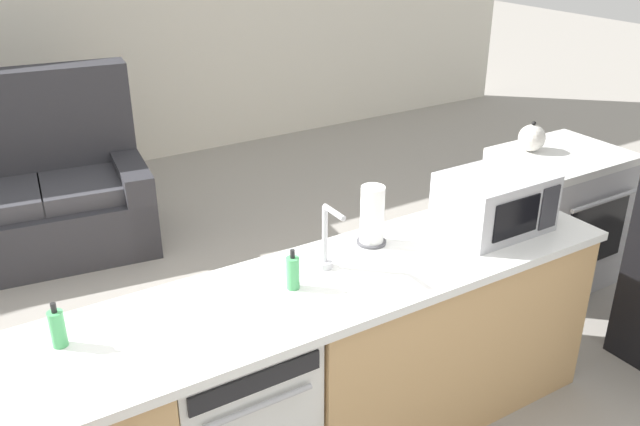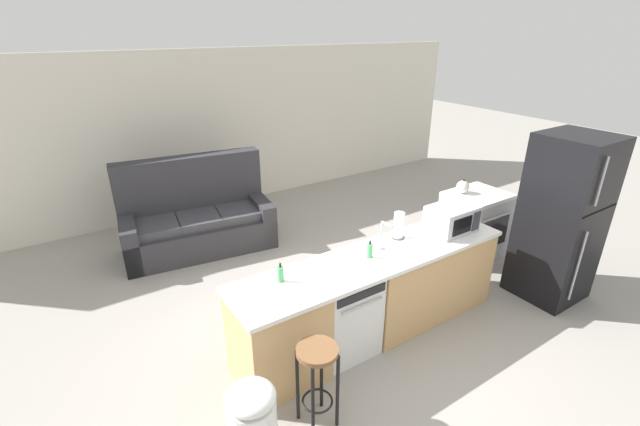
% 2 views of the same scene
% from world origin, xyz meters
% --- Properties ---
extents(ground_plane, '(24.00, 24.00, 0.00)m').
position_xyz_m(ground_plane, '(0.00, 0.00, 0.00)').
color(ground_plane, gray).
extents(wall_back, '(10.00, 0.06, 2.60)m').
position_xyz_m(wall_back, '(0.30, 4.20, 1.30)').
color(wall_back, silver).
rests_on(wall_back, ground_plane).
extents(kitchen_counter, '(2.94, 0.66, 0.90)m').
position_xyz_m(kitchen_counter, '(0.24, 0.00, 0.42)').
color(kitchen_counter, tan).
rests_on(kitchen_counter, ground_plane).
extents(dishwasher, '(0.58, 0.61, 0.84)m').
position_xyz_m(dishwasher, '(-0.25, -0.00, 0.42)').
color(dishwasher, white).
rests_on(dishwasher, ground_plane).
extents(stove_range, '(0.76, 0.68, 0.90)m').
position_xyz_m(stove_range, '(2.35, 0.55, 0.45)').
color(stove_range, '#B7B7BC').
rests_on(stove_range, ground_plane).
extents(refrigerator, '(0.72, 0.73, 1.90)m').
position_xyz_m(refrigerator, '(2.35, -0.55, 0.95)').
color(refrigerator, black).
rests_on(refrigerator, ground_plane).
extents(microwave, '(0.50, 0.37, 0.28)m').
position_xyz_m(microwave, '(1.18, -0.00, 1.04)').
color(microwave, '#B7B7BC').
rests_on(microwave, kitchen_counter).
extents(sink_faucet, '(0.07, 0.17, 0.30)m').
position_xyz_m(sink_faucet, '(0.29, 0.09, 1.03)').
color(sink_faucet, silver).
rests_on(sink_faucet, kitchen_counter).
extents(paper_towel_roll, '(0.14, 0.14, 0.28)m').
position_xyz_m(paper_towel_roll, '(0.59, 0.18, 1.04)').
color(paper_towel_roll, '#4C4C51').
rests_on(paper_towel_roll, kitchen_counter).
extents(soap_bottle, '(0.06, 0.06, 0.18)m').
position_xyz_m(soap_bottle, '(0.09, 0.02, 0.97)').
color(soap_bottle, '#4CB266').
rests_on(soap_bottle, kitchen_counter).
extents(dish_soap_bottle, '(0.06, 0.06, 0.18)m').
position_xyz_m(dish_soap_bottle, '(-0.82, 0.12, 0.97)').
color(dish_soap_bottle, '#4CB266').
rests_on(dish_soap_bottle, kitchen_counter).
extents(kettle, '(0.21, 0.17, 0.19)m').
position_xyz_m(kettle, '(2.18, 0.68, 0.99)').
color(kettle, silver).
rests_on(kettle, stove_range).
extents(bar_stool, '(0.32, 0.32, 0.74)m').
position_xyz_m(bar_stool, '(-0.91, -0.61, 0.54)').
color(bar_stool, brown).
rests_on(bar_stool, ground_plane).
extents(couch, '(2.10, 1.16, 1.27)m').
position_xyz_m(couch, '(-0.70, 2.86, 0.39)').
color(couch, '#2D2D33').
rests_on(couch, ground_plane).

